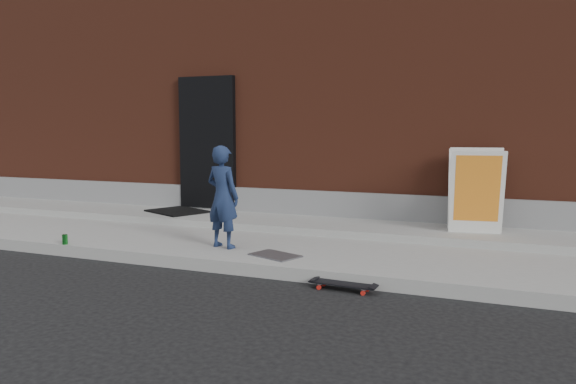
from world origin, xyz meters
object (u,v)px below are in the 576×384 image
at_px(child, 223,197).
at_px(pizza_sign, 475,190).
at_px(soda_can, 65,239).
at_px(skateboard, 343,285).

relative_size(child, pizza_sign, 1.13).
bearing_deg(child, soda_can, 29.31).
relative_size(child, soda_can, 10.02).
bearing_deg(child, pizza_sign, -136.24).
relative_size(pizza_sign, soda_can, 8.87).
height_order(skateboard, soda_can, soda_can).
bearing_deg(soda_can, skateboard, -2.56).
relative_size(child, skateboard, 1.87).
bearing_deg(pizza_sign, soda_can, -154.15).
distance_m(pizza_sign, soda_can, 5.48).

